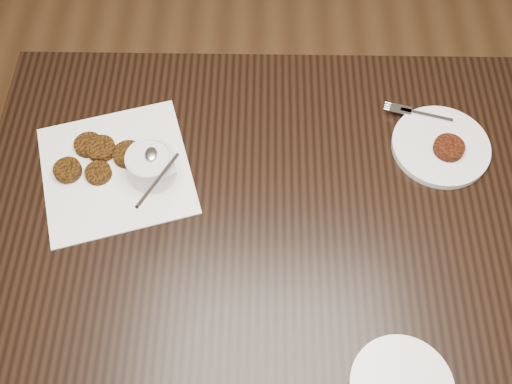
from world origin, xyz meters
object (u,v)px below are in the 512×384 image
at_px(plate_with_patty, 442,144).
at_px(sauce_ramekin, 149,157).
at_px(table, 291,282).
at_px(napkin, 116,170).

bearing_deg(plate_with_patty, sauce_ramekin, -172.62).
distance_m(table, plate_with_patty, 0.51).
xyz_separation_m(sauce_ramekin, plate_with_patty, (0.60, 0.08, -0.05)).
distance_m(table, sauce_ramekin, 0.54).
height_order(sauce_ramekin, plate_with_patty, sauce_ramekin).
bearing_deg(table, plate_with_patty, 27.65).
bearing_deg(sauce_ramekin, table, -14.73).
bearing_deg(table, napkin, 166.67).
xyz_separation_m(table, plate_with_patty, (0.30, 0.16, 0.39)).
bearing_deg(napkin, sauce_ramekin, -7.87).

